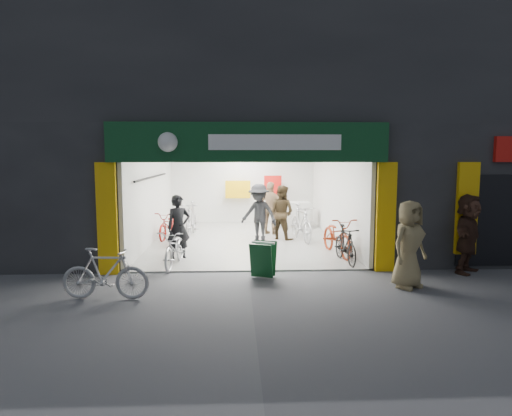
{
  "coord_description": "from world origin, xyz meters",
  "views": [
    {
      "loc": [
        -0.3,
        -10.58,
        2.76
      ],
      "look_at": [
        0.25,
        1.5,
        1.36
      ],
      "focal_mm": 32.0,
      "sensor_mm": 36.0,
      "label": 1
    }
  ],
  "objects": [
    {
      "name": "customer_b",
      "position": [
        1.19,
        4.08,
        0.9
      ],
      "size": [
        1.1,
        1.05,
        1.79
      ],
      "primitive_type": "imported",
      "rotation": [
        0.0,
        0.0,
        2.54
      ],
      "color": "#3A2C1A",
      "rests_on": "ground"
    },
    {
      "name": "customer_a",
      "position": [
        -1.8,
        1.38,
        0.86
      ],
      "size": [
        0.75,
        0.64,
        1.73
      ],
      "primitive_type": "imported",
      "rotation": [
        0.0,
        0.0,
        0.44
      ],
      "color": "black",
      "rests_on": "ground"
    },
    {
      "name": "bike_right_front",
      "position": [
        2.5,
        0.75,
        0.49
      ],
      "size": [
        0.58,
        1.66,
        0.98
      ],
      "primitive_type": "imported",
      "rotation": [
        0.0,
        0.0,
        0.08
      ],
      "color": "black",
      "rests_on": "ground"
    },
    {
      "name": "customer_d",
      "position": [
        0.92,
        4.98,
        0.93
      ],
      "size": [
        1.17,
        0.87,
        1.85
      ],
      "primitive_type": "imported",
      "rotation": [
        0.0,
        0.0,
        2.7
      ],
      "color": "#927355",
      "rests_on": "ground"
    },
    {
      "name": "bike_right_mid",
      "position": [
        2.5,
        1.67,
        0.54
      ],
      "size": [
        1.0,
        2.15,
        1.09
      ],
      "primitive_type": "imported",
      "rotation": [
        0.0,
        0.0,
        0.14
      ],
      "color": "maroon",
      "rests_on": "ground"
    },
    {
      "name": "parked_bike",
      "position": [
        -2.8,
        -1.94,
        0.51
      ],
      "size": [
        1.71,
        0.6,
        1.01
      ],
      "primitive_type": "imported",
      "rotation": [
        0.0,
        0.0,
        1.5
      ],
      "color": "#ACACB1",
      "rests_on": "ground"
    },
    {
      "name": "pedestrian_near",
      "position": [
        3.3,
        -1.42,
        0.92
      ],
      "size": [
        1.07,
        0.97,
        1.83
      ],
      "primitive_type": "imported",
      "rotation": [
        0.0,
        0.0,
        0.56
      ],
      "color": "olive",
      "rests_on": "ground"
    },
    {
      "name": "bike_left_midback",
      "position": [
        -2.5,
        4.4,
        0.46
      ],
      "size": [
        0.91,
        1.83,
        0.92
      ],
      "primitive_type": "imported",
      "rotation": [
        0.0,
        0.0,
        -0.18
      ],
      "color": "maroon",
      "rests_on": "ground"
    },
    {
      "name": "building",
      "position": [
        0.91,
        4.99,
        4.31
      ],
      "size": [
        17.0,
        10.27,
        8.0
      ],
      "color": "#232326",
      "rests_on": "ground"
    },
    {
      "name": "bike_left_back",
      "position": [
        -1.8,
        4.84,
        0.6
      ],
      "size": [
        0.68,
        2.03,
        1.2
      ],
      "primitive_type": "imported",
      "rotation": [
        0.0,
        0.0,
        -0.06
      ],
      "color": "#A3A3A8",
      "rests_on": "ground"
    },
    {
      "name": "customer_c",
      "position": [
        0.44,
        3.64,
        0.93
      ],
      "size": [
        1.39,
        1.2,
        1.86
      ],
      "primitive_type": "imported",
      "rotation": [
        0.0,
        0.0,
        -0.52
      ],
      "color": "black",
      "rests_on": "ground"
    },
    {
      "name": "ground",
      "position": [
        0.0,
        0.0,
        0.0
      ],
      "size": [
        60.0,
        60.0,
        0.0
      ],
      "primitive_type": "plane",
      "color": "#56565B",
      "rests_on": "ground"
    },
    {
      "name": "bike_left_front",
      "position": [
        -1.8,
        0.6,
        0.47
      ],
      "size": [
        0.81,
        1.85,
        0.94
      ],
      "primitive_type": "imported",
      "rotation": [
        0.0,
        0.0,
        -0.11
      ],
      "color": "silver",
      "rests_on": "ground"
    },
    {
      "name": "sandwich_board",
      "position": [
        0.32,
        -0.5,
        0.44
      ],
      "size": [
        0.67,
        0.68,
        0.79
      ],
      "rotation": [
        0.0,
        0.0,
        -0.37
      ],
      "color": "#10421E",
      "rests_on": "ground"
    },
    {
      "name": "pedestrian_far",
      "position": [
        5.14,
        -0.3,
        0.93
      ],
      "size": [
        1.61,
        1.61,
        1.87
      ],
      "primitive_type": "imported",
      "rotation": [
        0.0,
        0.0,
        0.78
      ],
      "color": "#3A241A",
      "rests_on": "ground"
    },
    {
      "name": "bike_right_back",
      "position": [
        1.8,
        3.78,
        0.6
      ],
      "size": [
        0.89,
        2.06,
        1.2
      ],
      "primitive_type": "imported",
      "rotation": [
        0.0,
        0.0,
        0.17
      ],
      "color": "#BCBCC1",
      "rests_on": "ground"
    },
    {
      "name": "bike_left_midfront",
      "position": [
        -1.99,
        2.73,
        0.59
      ],
      "size": [
        0.92,
        2.04,
        1.19
      ],
      "primitive_type": "imported",
      "rotation": [
        0.0,
        0.0,
        0.19
      ],
      "color": "black",
      "rests_on": "ground"
    }
  ]
}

